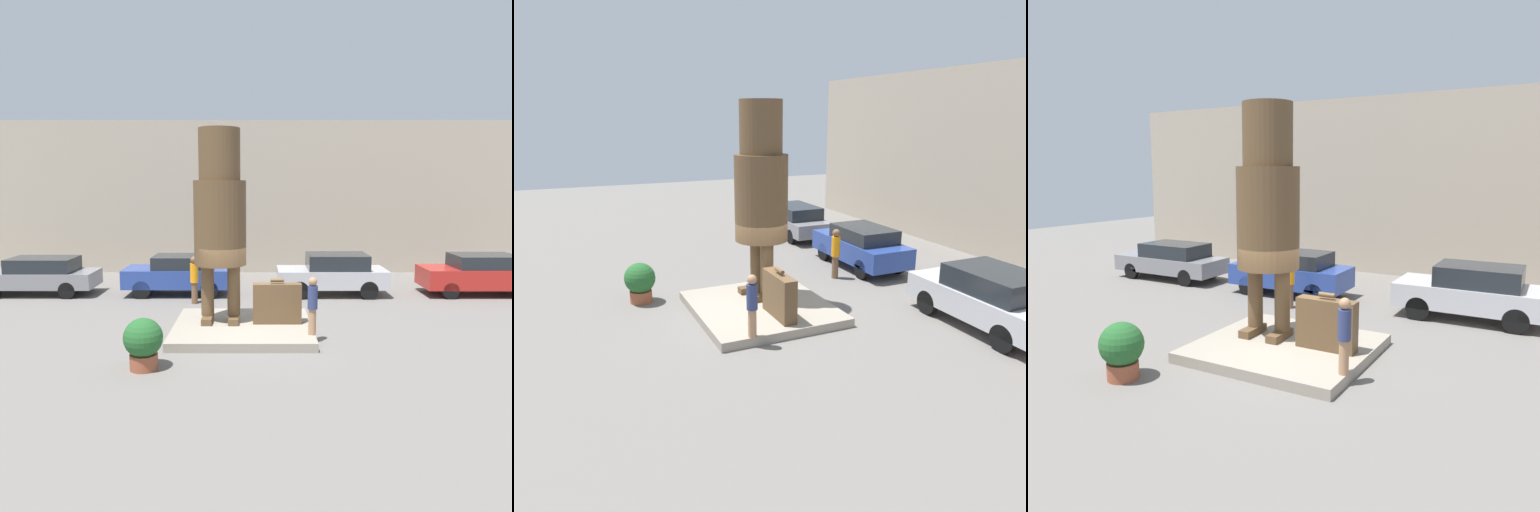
{
  "view_description": "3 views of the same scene",
  "coord_description": "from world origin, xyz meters",
  "views": [
    {
      "loc": [
        0.39,
        -14.27,
        4.29
      ],
      "look_at": [
        0.44,
        0.07,
        2.26
      ],
      "focal_mm": 35.0,
      "sensor_mm": 36.0,
      "label": 1
    },
    {
      "loc": [
        12.38,
        -5.25,
        5.48
      ],
      "look_at": [
        0.44,
        0.1,
        1.79
      ],
      "focal_mm": 35.0,
      "sensor_mm": 36.0,
      "label": 2
    },
    {
      "loc": [
        5.58,
        -10.02,
        4.3
      ],
      "look_at": [
        0.05,
        -0.17,
        2.4
      ],
      "focal_mm": 35.0,
      "sensor_mm": 36.0,
      "label": 3
    }
  ],
  "objects": [
    {
      "name": "giant_suitcase",
      "position": [
        1.02,
        0.11,
        0.85
      ],
      "size": [
        1.43,
        0.37,
        1.35
      ],
      "color": "brown",
      "rests_on": "pedestal"
    },
    {
      "name": "parked_car_silver",
      "position": [
        3.43,
        5.13,
        0.86
      ],
      "size": [
        4.25,
        1.84,
        1.63
      ],
      "rotation": [
        0.0,
        0.0,
        3.14
      ],
      "color": "#B7B7BC",
      "rests_on": "ground_plane"
    },
    {
      "name": "tourist",
      "position": [
        1.93,
        -1.05,
        1.12
      ],
      "size": [
        0.27,
        0.27,
        1.6
      ],
      "color": "#A87A56",
      "rests_on": "pedestal"
    },
    {
      "name": "building_backdrop",
      "position": [
        0.0,
        10.6,
        3.71
      ],
      "size": [
        28.0,
        0.6,
        7.41
      ],
      "color": "tan",
      "rests_on": "ground_plane"
    },
    {
      "name": "parked_car_red",
      "position": [
        9.23,
        5.18,
        0.84
      ],
      "size": [
        4.4,
        1.85,
        1.6
      ],
      "rotation": [
        0.0,
        0.0,
        3.14
      ],
      "color": "#B2231E",
      "rests_on": "ground_plane"
    },
    {
      "name": "parked_car_grey",
      "position": [
        -8.19,
        5.19,
        0.79
      ],
      "size": [
        4.58,
        1.78,
        1.48
      ],
      "rotation": [
        0.0,
        0.0,
        3.14
      ],
      "color": "gray",
      "rests_on": "ground_plane"
    },
    {
      "name": "planter_pot",
      "position": [
        -2.25,
        -3.01,
        0.67
      ],
      "size": [
        0.93,
        0.93,
        1.23
      ],
      "color": "brown",
      "rests_on": "ground_plane"
    },
    {
      "name": "ground_plane",
      "position": [
        0.0,
        0.0,
        0.0
      ],
      "size": [
        60.0,
        60.0,
        0.0
      ],
      "primitive_type": "plane",
      "color": "slate"
    },
    {
      "name": "parked_car_blue",
      "position": [
        -2.64,
        5.19,
        0.84
      ],
      "size": [
        4.18,
        1.76,
        1.56
      ],
      "rotation": [
        0.0,
        0.0,
        3.14
      ],
      "color": "#284293",
      "rests_on": "ground_plane"
    },
    {
      "name": "worker_hivis",
      "position": [
        -1.86,
        3.61,
        0.96
      ],
      "size": [
        0.3,
        0.3,
        1.75
      ],
      "color": "brown",
      "rests_on": "ground_plane"
    },
    {
      "name": "pedestal",
      "position": [
        0.0,
        0.0,
        0.12
      ],
      "size": [
        4.03,
        3.76,
        0.25
      ],
      "color": "gray",
      "rests_on": "ground_plane"
    },
    {
      "name": "statue_figure",
      "position": [
        -0.66,
        0.31,
        3.57
      ],
      "size": [
        1.53,
        1.53,
        5.67
      ],
      "color": "brown",
      "rests_on": "pedestal"
    }
  ]
}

